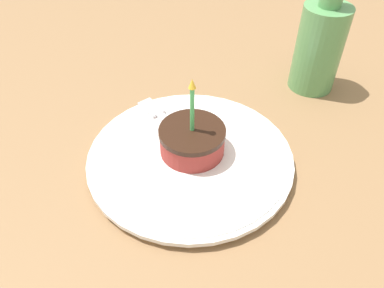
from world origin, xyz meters
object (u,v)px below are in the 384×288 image
plate (192,158)px  bottle (320,45)px  fork (168,122)px  cake_slice (194,140)px

plate → bottle: bearing=-24.2°
plate → fork: (0.05, 0.06, 0.01)m
cake_slice → plate: bearing=-174.6°
plate → cake_slice: bearing=5.4°
fork → bottle: 0.29m
plate → fork: bearing=51.3°
plate → fork: 0.08m
plate → bottle: bottle is taller
plate → fork: size_ratio=1.91×
cake_slice → fork: bearing=55.3°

